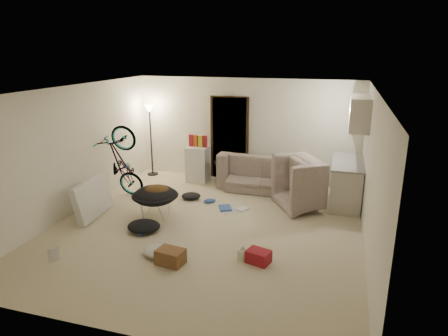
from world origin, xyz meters
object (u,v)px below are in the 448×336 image
(sofa, at_px, (264,175))
(drink_case_b, at_px, (258,257))
(mini_fridge, at_px, (198,164))
(juicer, at_px, (243,254))
(saucer_chair, at_px, (155,199))
(floor_lamp, at_px, (150,125))
(armchair, at_px, (315,188))
(bicycle, at_px, (123,177))
(tv_box, at_px, (92,198))
(kitchen_counter, at_px, (346,183))
(drink_case_a, at_px, (171,257))

(sofa, xyz_separation_m, drink_case_b, (0.58, -3.42, -0.21))
(mini_fridge, distance_m, juicer, 4.05)
(saucer_chair, distance_m, drink_case_b, 2.54)
(floor_lamp, xyz_separation_m, mini_fridge, (1.31, -0.10, -0.88))
(armchair, height_order, bicycle, bicycle)
(armchair, bearing_deg, juicer, 131.12)
(armchair, xyz_separation_m, mini_fridge, (-2.91, 0.89, 0.05))
(bicycle, xyz_separation_m, drink_case_b, (3.48, -1.99, -0.33))
(bicycle, relative_size, saucer_chair, 1.86)
(mini_fridge, relative_size, saucer_chair, 0.97)
(floor_lamp, bearing_deg, tv_box, -87.95)
(floor_lamp, relative_size, juicer, 7.73)
(kitchen_counter, relative_size, sofa, 0.71)
(armchair, distance_m, tv_box, 4.49)
(bicycle, bearing_deg, juicer, -122.54)
(drink_case_b, height_order, juicer, juicer)
(kitchen_counter, height_order, drink_case_a, kitchen_counter)
(mini_fridge, bearing_deg, sofa, -4.89)
(kitchen_counter, relative_size, tv_box, 1.36)
(drink_case_a, bearing_deg, saucer_chair, 131.36)
(armchair, height_order, drink_case_a, armchair)
(floor_lamp, bearing_deg, drink_case_a, -60.36)
(juicer, bearing_deg, floor_lamp, 132.72)
(kitchen_counter, xyz_separation_m, juicer, (-1.51, -2.94, -0.34))
(floor_lamp, distance_m, saucer_chair, 2.98)
(mini_fridge, relative_size, juicer, 3.68)
(sofa, height_order, drink_case_b, sofa)
(kitchen_counter, relative_size, juicer, 6.41)
(drink_case_a, relative_size, juicer, 1.75)
(tv_box, height_order, drink_case_b, tv_box)
(sofa, xyz_separation_m, saucer_chair, (-1.69, -2.31, 0.07))
(juicer, bearing_deg, tv_box, 165.93)
(sofa, distance_m, armchair, 1.45)
(drink_case_a, xyz_separation_m, drink_case_b, (1.28, 0.41, -0.02))
(sofa, bearing_deg, juicer, 95.89)
(tv_box, bearing_deg, mini_fridge, 61.93)
(saucer_chair, distance_m, juicer, 2.30)
(mini_fridge, relative_size, drink_case_b, 2.48)
(floor_lamp, distance_m, sofa, 3.17)
(armchair, bearing_deg, saucer_chair, 87.77)
(kitchen_counter, relative_size, bicycle, 0.91)
(bicycle, xyz_separation_m, saucer_chair, (1.21, -0.88, -0.06))
(kitchen_counter, height_order, drink_case_b, kitchen_counter)
(bicycle, distance_m, mini_fridge, 1.95)
(mini_fridge, xyz_separation_m, drink_case_b, (2.27, -3.52, -0.33))
(floor_lamp, bearing_deg, saucer_chair, -62.42)
(tv_box, relative_size, drink_case_b, 3.18)
(armchair, height_order, mini_fridge, mini_fridge)
(saucer_chair, distance_m, tv_box, 1.24)
(kitchen_counter, bearing_deg, tv_box, -155.68)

